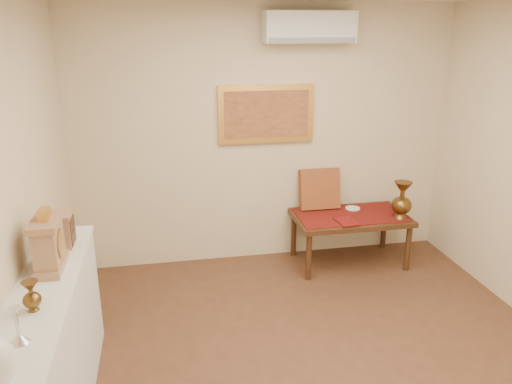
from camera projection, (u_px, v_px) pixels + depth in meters
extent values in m
cube|color=beige|center=(266.00, 137.00, 5.23)|extent=(4.00, 0.02, 2.70)
cube|color=maroon|center=(351.00, 215.00, 5.29)|extent=(1.14, 0.59, 0.01)
cylinder|color=white|center=(353.00, 208.00, 5.46)|extent=(0.16, 0.16, 0.01)
cube|color=maroon|center=(346.00, 222.00, 5.09)|extent=(0.20, 0.27, 0.01)
cube|color=maroon|center=(319.00, 189.00, 5.42)|extent=(0.44, 0.19, 0.45)
cube|color=white|center=(52.00, 364.00, 3.09)|extent=(0.35, 2.00, 0.95)
cube|color=white|center=(41.00, 294.00, 2.93)|extent=(0.37, 2.02, 0.03)
cube|color=tan|center=(51.00, 265.00, 3.20)|extent=(0.16, 0.36, 0.05)
cube|color=tan|center=(48.00, 244.00, 3.15)|extent=(0.14, 0.30, 0.25)
cylinder|color=beige|center=(61.00, 243.00, 3.16)|extent=(0.01, 0.17, 0.17)
cylinder|color=gold|center=(62.00, 243.00, 3.16)|extent=(0.01, 0.19, 0.19)
cube|color=tan|center=(45.00, 222.00, 3.10)|extent=(0.17, 0.34, 0.04)
cube|color=gold|center=(44.00, 214.00, 3.09)|extent=(0.06, 0.11, 0.07)
cube|color=tan|center=(61.00, 231.00, 3.51)|extent=(0.15, 0.20, 0.22)
cube|color=#442614|center=(74.00, 237.00, 3.54)|extent=(0.01, 0.17, 0.09)
cube|color=#442614|center=(72.00, 224.00, 3.50)|extent=(0.01, 0.17, 0.09)
cube|color=tan|center=(59.00, 215.00, 3.47)|extent=(0.16, 0.21, 0.02)
cube|color=#442614|center=(350.00, 217.00, 5.30)|extent=(1.20, 0.70, 0.05)
cylinder|color=#442614|center=(309.00, 257.00, 5.02)|extent=(0.06, 0.06, 0.50)
cylinder|color=#442614|center=(408.00, 248.00, 5.22)|extent=(0.06, 0.06, 0.50)
cylinder|color=#442614|center=(294.00, 234.00, 5.56)|extent=(0.06, 0.06, 0.50)
cylinder|color=#442614|center=(384.00, 227.00, 5.76)|extent=(0.06, 0.06, 0.50)
cube|color=gold|center=(266.00, 114.00, 5.13)|extent=(1.00, 0.05, 0.60)
cube|color=#A8633A|center=(267.00, 114.00, 5.11)|extent=(0.88, 0.01, 0.48)
cube|color=silver|center=(309.00, 27.00, 4.84)|extent=(0.90, 0.24, 0.30)
cube|color=gray|center=(313.00, 40.00, 4.76)|extent=(0.86, 0.02, 0.05)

